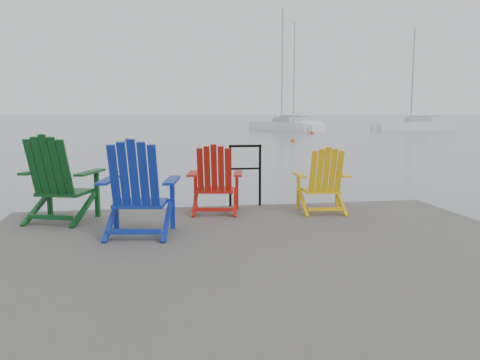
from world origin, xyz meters
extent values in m
plane|color=slate|center=(0.00, 0.00, 0.00)|extent=(400.00, 400.00, 0.00)
cube|color=#2A2825|center=(0.00, 0.00, 0.40)|extent=(6.00, 5.00, 0.20)
cylinder|color=black|center=(-2.70, 2.20, -0.30)|extent=(0.26, 0.26, 1.20)
cylinder|color=black|center=(0.00, 2.20, -0.30)|extent=(0.26, 0.26, 1.20)
cylinder|color=black|center=(2.70, 2.20, -0.30)|extent=(0.26, 0.26, 1.20)
cylinder|color=black|center=(0.03, 2.45, 0.95)|extent=(0.04, 0.04, 0.90)
cylinder|color=black|center=(0.47, 2.45, 0.95)|extent=(0.04, 0.04, 0.90)
cylinder|color=black|center=(0.25, 2.45, 1.38)|extent=(0.48, 0.04, 0.04)
cylinder|color=black|center=(0.25, 2.45, 1.05)|extent=(0.44, 0.03, 0.03)
cube|color=#0B3F15|center=(-2.19, 1.91, 0.85)|extent=(0.70, 0.66, 0.04)
cube|color=#0B3F15|center=(-2.44, 2.22, 0.80)|extent=(0.07, 0.07, 0.60)
cube|color=#0B3F15|center=(-1.80, 2.01, 0.80)|extent=(0.07, 0.07, 0.60)
cube|color=#0B3F15|center=(-2.54, 2.01, 1.12)|extent=(0.33, 0.66, 0.03)
cube|color=#0B3F15|center=(-1.85, 1.78, 1.12)|extent=(0.33, 0.66, 0.03)
cube|color=#0B3F15|center=(-2.30, 1.58, 1.21)|extent=(0.59, 0.43, 0.74)
cube|color=navy|center=(-1.21, 1.01, 0.84)|extent=(0.64, 0.58, 0.04)
cube|color=navy|center=(-1.51, 1.27, 0.80)|extent=(0.06, 0.06, 0.59)
cube|color=navy|center=(-0.85, 1.16, 0.80)|extent=(0.06, 0.06, 0.59)
cube|color=navy|center=(-1.57, 1.04, 1.11)|extent=(0.23, 0.66, 0.03)
cube|color=navy|center=(-0.86, 0.93, 1.11)|extent=(0.23, 0.66, 0.03)
cube|color=navy|center=(-1.27, 0.67, 1.20)|extent=(0.56, 0.35, 0.73)
cube|color=#A8150C|center=(-0.23, 2.10, 0.80)|extent=(0.56, 0.52, 0.04)
cube|color=#A8150C|center=(-0.48, 2.33, 0.76)|extent=(0.05, 0.05, 0.52)
cube|color=#A8150C|center=(0.09, 2.23, 0.76)|extent=(0.05, 0.05, 0.52)
cube|color=#A8150C|center=(-0.54, 2.14, 1.03)|extent=(0.21, 0.58, 0.03)
cube|color=#A8150C|center=(0.08, 2.03, 1.03)|extent=(0.21, 0.58, 0.03)
cube|color=#A8150C|center=(-0.28, 1.80, 1.11)|extent=(0.49, 0.31, 0.63)
cube|color=#E2A80C|center=(1.21, 1.89, 0.79)|extent=(0.51, 0.46, 0.04)
cube|color=#E2A80C|center=(0.95, 2.09, 0.75)|extent=(0.05, 0.05, 0.50)
cube|color=#E2A80C|center=(1.51, 2.04, 0.75)|extent=(0.05, 0.05, 0.50)
cube|color=#E2A80C|center=(0.91, 1.90, 1.01)|extent=(0.15, 0.55, 0.02)
cube|color=#E2A80C|center=(1.51, 1.84, 1.01)|extent=(0.15, 0.55, 0.02)
cube|color=#E2A80C|center=(1.19, 1.60, 1.09)|extent=(0.46, 0.27, 0.61)
cube|color=white|center=(10.74, 40.81, 0.25)|extent=(5.29, 8.32, 1.10)
cube|color=#9E9EA3|center=(10.91, 40.44, 0.95)|extent=(2.36, 2.84, 0.55)
cylinder|color=gray|center=(10.57, 41.18, 5.91)|extent=(0.12, 0.12, 10.21)
cube|color=white|center=(12.86, 46.22, 0.25)|extent=(7.50, 6.53, 1.10)
cube|color=#9E9EA3|center=(12.55, 45.98, 0.95)|extent=(2.76, 2.61, 0.55)
cylinder|color=gray|center=(13.17, 46.47, 5.76)|extent=(0.12, 0.12, 9.91)
cube|color=white|center=(23.02, 39.75, 0.25)|extent=(6.96, 2.58, 1.10)
cube|color=#9E9EA3|center=(23.35, 39.71, 0.95)|extent=(2.17, 1.47, 0.55)
cylinder|color=gray|center=(22.68, 39.79, 5.05)|extent=(0.12, 0.12, 8.49)
sphere|color=#C7490B|center=(6.00, 15.74, 0.00)|extent=(0.40, 0.40, 0.40)
sphere|color=#F7300E|center=(-2.75, 27.73, 0.00)|extent=(0.35, 0.35, 0.35)
sphere|color=#CD470C|center=(7.31, 25.38, 0.00)|extent=(0.34, 0.34, 0.34)
sphere|color=#C6390B|center=(11.60, 35.08, 0.00)|extent=(0.39, 0.39, 0.39)
camera|label=1|loc=(-1.04, -4.78, 1.89)|focal=38.00mm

